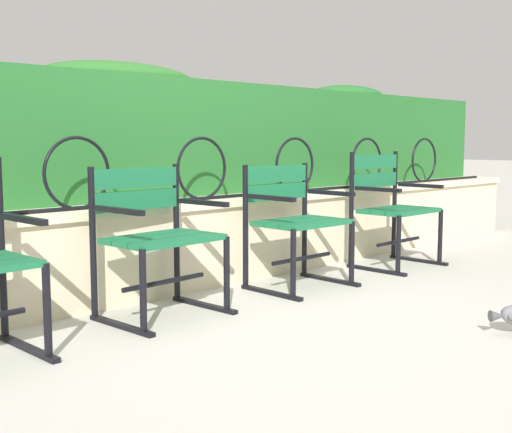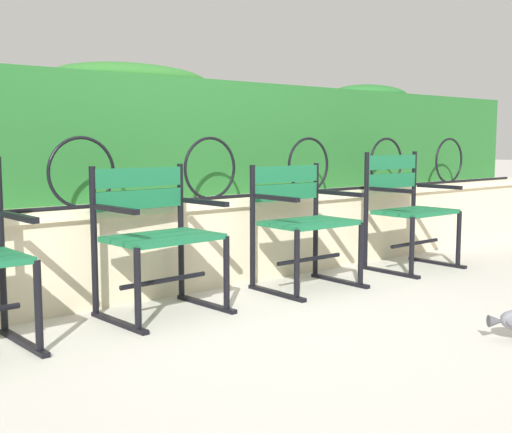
# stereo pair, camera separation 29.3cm
# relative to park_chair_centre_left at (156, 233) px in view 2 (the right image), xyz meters

# --- Properties ---
(ground_plane) EXTENTS (60.00, 60.00, 0.00)m
(ground_plane) POSITION_rel_park_chair_centre_left_xyz_m (0.45, -0.50, -0.46)
(ground_plane) COLOR #BCB7AD
(stone_wall) EXTENTS (8.50, 0.41, 0.58)m
(stone_wall) POSITION_rel_park_chair_centre_left_xyz_m (0.45, 0.44, -0.16)
(stone_wall) COLOR beige
(stone_wall) RESTS_ON ground
(iron_arch_fence) EXTENTS (7.94, 0.02, 0.42)m
(iron_arch_fence) POSITION_rel_park_chair_centre_left_xyz_m (0.23, 0.37, 0.31)
(iron_arch_fence) COLOR black
(iron_arch_fence) RESTS_ON stone_wall
(hedge_row) EXTENTS (8.33, 0.56, 0.92)m
(hedge_row) POSITION_rel_park_chair_centre_left_xyz_m (0.46, 0.90, 0.56)
(hedge_row) COLOR #236028
(hedge_row) RESTS_ON stone_wall
(park_chair_centre_left) EXTENTS (0.66, 0.55, 0.84)m
(park_chair_centre_left) POSITION_rel_park_chair_centre_left_xyz_m (0.00, 0.00, 0.00)
(park_chair_centre_left) COLOR #19663D
(park_chair_centre_left) RESTS_ON ground
(park_chair_centre_right) EXTENTS (0.63, 0.53, 0.82)m
(park_chair_centre_right) POSITION_rel_park_chair_centre_left_xyz_m (1.10, -0.04, -0.00)
(park_chair_centre_right) COLOR #19663D
(park_chair_centre_right) RESTS_ON ground
(park_chair_rightmost) EXTENTS (0.63, 0.52, 0.89)m
(park_chair_rightmost) POSITION_rel_park_chair_centre_left_xyz_m (2.20, -0.07, 0.01)
(park_chair_rightmost) COLOR #19663D
(park_chair_rightmost) RESTS_ON ground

